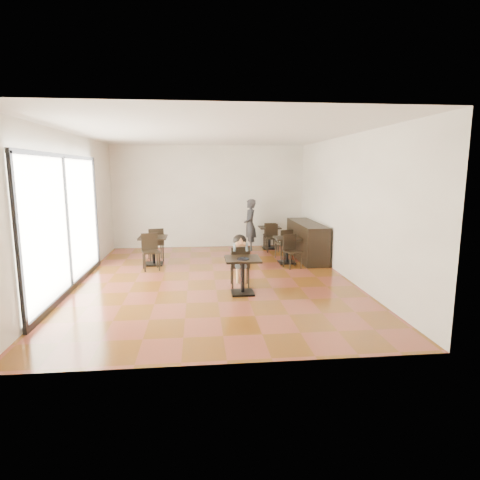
{
  "coord_description": "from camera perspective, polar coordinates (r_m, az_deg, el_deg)",
  "views": [
    {
      "loc": [
        -0.33,
        -8.73,
        2.43
      ],
      "look_at": [
        0.51,
        -0.59,
        1.0
      ],
      "focal_mm": 30.0,
      "sensor_mm": 36.0,
      "label": 1
    }
  ],
  "objects": [
    {
      "name": "chair_left_a",
      "position": [
        11.14,
        -11.92,
        -0.56
      ],
      "size": [
        0.49,
        0.49,
        0.89
      ],
      "primitive_type": null,
      "rotation": [
        0.0,
        0.0,
        3.39
      ],
      "color": "black",
      "rests_on": "floor"
    },
    {
      "name": "wall_left",
      "position": [
        9.17,
        -22.87,
        3.94
      ],
      "size": [
        0.01,
        8.0,
        3.2
      ],
      "primitive_type": "cube",
      "color": "silver",
      "rests_on": "floor"
    },
    {
      "name": "floor",
      "position": [
        9.07,
        -3.63,
        -5.65
      ],
      "size": [
        6.0,
        8.0,
        0.01
      ],
      "primitive_type": "cube",
      "color": "brown",
      "rests_on": "ground"
    },
    {
      "name": "wall_back",
      "position": [
        12.77,
        -4.44,
        6.15
      ],
      "size": [
        6.0,
        0.01,
        3.2
      ],
      "primitive_type": "cube",
      "color": "silver",
      "rests_on": "floor"
    },
    {
      "name": "storefront_window",
      "position": [
        8.71,
        -23.53,
        2.29
      ],
      "size": [
        0.04,
        4.5,
        2.6
      ],
      "primitive_type": "cube",
      "color": "white",
      "rests_on": "floor"
    },
    {
      "name": "chair_left_b",
      "position": [
        10.07,
        -12.56,
        -1.7
      ],
      "size": [
        0.49,
        0.49,
        0.89
      ],
      "primitive_type": null,
      "rotation": [
        0.0,
        0.0,
        0.25
      ],
      "color": "black",
      "rests_on": "floor"
    },
    {
      "name": "ceiling",
      "position": [
        8.77,
        -3.87,
        14.92
      ],
      "size": [
        6.0,
        8.0,
        0.01
      ],
      "primitive_type": "cube",
      "color": "silver",
      "rests_on": "floor"
    },
    {
      "name": "cafe_table_mid",
      "position": [
        10.66,
        6.7,
        -1.45
      ],
      "size": [
        0.82,
        0.82,
        0.69
      ],
      "primitive_type": null,
      "rotation": [
        0.0,
        0.0,
        0.32
      ],
      "color": "black",
      "rests_on": "floor"
    },
    {
      "name": "chair_back_b",
      "position": [
        12.11,
        4.63,
        0.28
      ],
      "size": [
        0.39,
        0.39,
        0.82
      ],
      "primitive_type": null,
      "rotation": [
        0.0,
        0.0,
        -0.04
      ],
      "color": "black",
      "rests_on": "floor"
    },
    {
      "name": "cafe_table_left",
      "position": [
        10.62,
        -12.21,
        -1.5
      ],
      "size": [
        0.85,
        0.85,
        0.74
      ],
      "primitive_type": null,
      "rotation": [
        0.0,
        0.0,
        0.25
      ],
      "color": "black",
      "rests_on": "floor"
    },
    {
      "name": "chair_back_a",
      "position": [
        12.59,
        4.21,
        0.65
      ],
      "size": [
        0.39,
        0.39,
        0.82
      ],
      "primitive_type": null,
      "rotation": [
        0.0,
        0.0,
        3.1
      ],
      "color": "black",
      "rests_on": "floor"
    },
    {
      "name": "child",
      "position": [
        8.45,
        -0.03,
        -2.96
      ],
      "size": [
        0.39,
        0.55,
        1.1
      ],
      "primitive_type": null,
      "color": "slate",
      "rests_on": "child_chair"
    },
    {
      "name": "adult_patron",
      "position": [
        12.19,
        1.43,
        2.14
      ],
      "size": [
        0.4,
        0.59,
        1.57
      ],
      "primitive_type": "imported",
      "rotation": [
        0.0,
        0.0,
        -1.61
      ],
      "color": "#333439",
      "rests_on": "floor"
    },
    {
      "name": "wall_front",
      "position": [
        4.82,
        -1.91,
        -0.01
      ],
      "size": [
        6.0,
        0.01,
        3.2
      ],
      "primitive_type": "cube",
      "color": "silver",
      "rests_on": "floor"
    },
    {
      "name": "service_counter",
      "position": [
        11.31,
        9.46,
        -0.06
      ],
      "size": [
        0.6,
        2.4,
        1.0
      ],
      "primitive_type": "cube",
      "color": "black",
      "rests_on": "floor"
    },
    {
      "name": "plate",
      "position": [
        7.78,
        0.45,
        -2.7
      ],
      "size": [
        0.25,
        0.25,
        0.01
      ],
      "primitive_type": "cylinder",
      "color": "black",
      "rests_on": "child_table"
    },
    {
      "name": "cafe_table_back",
      "position": [
        12.6,
        4.21,
        0.34
      ],
      "size": [
        0.67,
        0.67,
        0.68
      ],
      "primitive_type": null,
      "rotation": [
        0.0,
        0.0,
        -0.04
      ],
      "color": "black",
      "rests_on": "floor"
    },
    {
      "name": "chair_mid_a",
      "position": [
        11.18,
        6.2,
        -0.55
      ],
      "size": [
        0.47,
        0.47,
        0.83
      ],
      "primitive_type": null,
      "rotation": [
        0.0,
        0.0,
        3.46
      ],
      "color": "black",
      "rests_on": "floor"
    },
    {
      "name": "chair_mid_b",
      "position": [
        10.12,
        7.5,
        -1.67
      ],
      "size": [
        0.47,
        0.47,
        0.83
      ],
      "primitive_type": null,
      "rotation": [
        0.0,
        0.0,
        0.32
      ],
      "color": "black",
      "rests_on": "floor"
    },
    {
      "name": "child_table",
      "position": [
        7.96,
        0.37,
        -5.14
      ],
      "size": [
        0.69,
        0.69,
        0.73
      ],
      "primitive_type": null,
      "color": "black",
      "rests_on": "floor"
    },
    {
      "name": "child_chair",
      "position": [
        8.47,
        -0.03,
        -3.7
      ],
      "size": [
        0.39,
        0.39,
        0.87
      ],
      "primitive_type": null,
      "rotation": [
        0.0,
        0.0,
        3.14
      ],
      "color": "black",
      "rests_on": "floor"
    },
    {
      "name": "pizza_slice",
      "position": [
        8.18,
        0.1,
        -0.51
      ],
      "size": [
        0.25,
        0.2,
        0.06
      ],
      "primitive_type": null,
      "color": "#E7BA76",
      "rests_on": "child"
    },
    {
      "name": "wall_right",
      "position": [
        9.38,
        14.94,
        4.5
      ],
      "size": [
        0.01,
        8.0,
        3.2
      ],
      "primitive_type": "cube",
      "color": "silver",
      "rests_on": "floor"
    }
  ]
}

